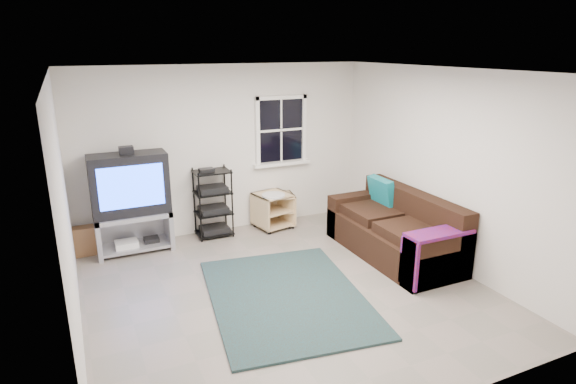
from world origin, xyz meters
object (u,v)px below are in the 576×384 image
av_rack (213,207)px  side_table_left (279,208)px  sofa (396,232)px  tv_unit (130,195)px  side_table_right (271,208)px

av_rack → side_table_left: av_rack is taller
side_table_left → sofa: bearing=-60.3°
tv_unit → side_table_right: (2.16, 0.03, -0.51)m
tv_unit → av_rack: 1.26m
av_rack → side_table_right: bearing=-2.4°
av_rack → side_table_left: (1.11, 0.01, -0.18)m
side_table_left → side_table_right: side_table_right is taller
side_table_left → side_table_right: 0.18m
av_rack → sofa: 2.77m
tv_unit → side_table_left: bearing=1.8°
side_table_left → sofa: size_ratio=0.25×
side_table_left → sofa: 2.05m
side_table_left → sofa: (1.01, -1.78, 0.06)m
side_table_right → sofa: (1.18, -1.73, 0.01)m
av_rack → side_table_left: 1.13m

